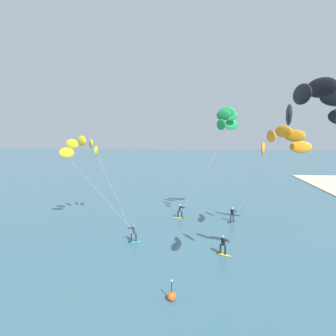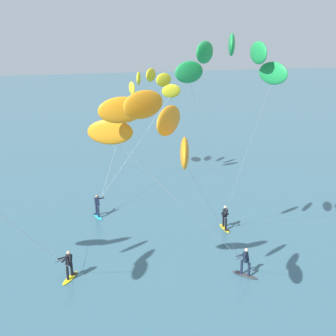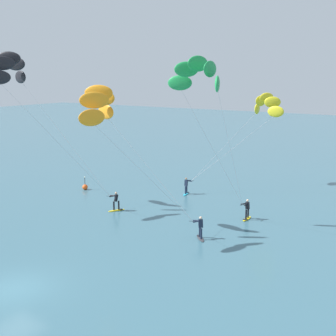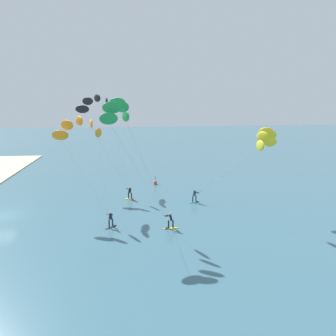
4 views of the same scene
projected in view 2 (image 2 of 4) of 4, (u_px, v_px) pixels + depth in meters
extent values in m
ellipsoid|color=yellow|center=(70.00, 278.00, 25.02)|extent=(1.09, 1.47, 0.08)
cube|color=black|center=(74.00, 273.00, 25.38)|extent=(0.39, 0.39, 0.02)
cylinder|color=black|center=(68.00, 273.00, 24.69)|extent=(0.14, 0.14, 0.78)
cylinder|color=black|center=(72.00, 269.00, 25.09)|extent=(0.14, 0.14, 0.78)
cube|color=black|center=(69.00, 260.00, 24.68)|extent=(0.42, 0.43, 0.63)
sphere|color=tan|center=(68.00, 253.00, 24.55)|extent=(0.20, 0.20, 0.20)
cylinder|color=black|center=(60.00, 261.00, 24.27)|extent=(0.49, 0.30, 0.03)
cylinder|color=black|center=(65.00, 259.00, 24.37)|extent=(0.44, 0.53, 0.15)
cylinder|color=black|center=(63.00, 258.00, 24.52)|extent=(0.61, 0.18, 0.15)
ellipsoid|color=#23ADD1|center=(98.00, 216.00, 32.97)|extent=(0.73, 1.54, 0.08)
cube|color=black|center=(96.00, 214.00, 33.30)|extent=(0.35, 0.34, 0.02)
cylinder|color=#192338|center=(98.00, 212.00, 32.65)|extent=(0.14, 0.14, 0.78)
cylinder|color=#192338|center=(96.00, 210.00, 33.02)|extent=(0.14, 0.14, 0.78)
cube|color=#192338|center=(97.00, 202.00, 32.63)|extent=(0.37, 0.39, 0.63)
sphere|color=#9E7051|center=(97.00, 196.00, 32.50)|extent=(0.20, 0.20, 0.20)
cylinder|color=black|center=(101.00, 197.00, 33.05)|extent=(0.37, 0.44, 0.03)
cylinder|color=#192338|center=(98.00, 198.00, 32.85)|extent=(0.27, 0.60, 0.15)
cylinder|color=#192338|center=(100.00, 198.00, 32.76)|extent=(0.57, 0.37, 0.15)
ellipsoid|color=yellow|center=(171.00, 91.00, 37.09)|extent=(1.62, 0.48, 1.10)
ellipsoid|color=yellow|center=(164.00, 80.00, 37.11)|extent=(1.56, 1.04, 1.10)
ellipsoid|color=yellow|center=(151.00, 75.00, 37.48)|extent=(1.26, 1.44, 1.10)
ellipsoid|color=yellow|center=(139.00, 78.00, 38.06)|extent=(0.77, 1.62, 1.10)
ellipsoid|color=yellow|center=(132.00, 88.00, 38.60)|extent=(0.48, 1.62, 1.10)
cylinder|color=#B2B2B7|center=(138.00, 143.00, 35.12)|extent=(6.48, 5.01, 6.46)
cylinder|color=#B2B2B7|center=(118.00, 140.00, 35.87)|extent=(3.64, 7.34, 6.46)
ellipsoid|color=#333338|center=(245.00, 275.00, 25.32)|extent=(1.29, 1.34, 0.08)
cube|color=black|center=(238.00, 272.00, 25.52)|extent=(0.40, 0.40, 0.02)
cylinder|color=#192338|center=(249.00, 269.00, 25.07)|extent=(0.14, 0.14, 0.78)
cylinder|color=#192338|center=(242.00, 267.00, 25.30)|extent=(0.14, 0.14, 0.78)
cube|color=#192338|center=(246.00, 257.00, 24.98)|extent=(0.44, 0.44, 0.63)
sphere|color=beige|center=(246.00, 250.00, 24.85)|extent=(0.20, 0.20, 0.20)
cylinder|color=black|center=(240.00, 258.00, 24.57)|extent=(0.49, 0.29, 0.03)
cylinder|color=#192338|center=(245.00, 256.00, 24.67)|extent=(0.45, 0.52, 0.15)
cylinder|color=#192338|center=(241.00, 255.00, 24.82)|extent=(0.61, 0.17, 0.15)
ellipsoid|color=orange|center=(110.00, 132.00, 19.59)|extent=(1.97, 0.84, 1.10)
ellipsoid|color=orange|center=(121.00, 110.00, 18.69)|extent=(1.98, 0.55, 1.10)
ellipsoid|color=orange|center=(144.00, 105.00, 17.58)|extent=(1.86, 1.23, 1.10)
ellipsoid|color=orange|center=(169.00, 121.00, 16.71)|extent=(1.46, 1.73, 1.10)
ellipsoid|color=orange|center=(185.00, 153.00, 16.45)|extent=(0.84, 1.97, 1.10)
cylinder|color=#B2B2B7|center=(182.00, 205.00, 22.13)|extent=(6.82, 1.25, 7.29)
cylinder|color=#B2B2B7|center=(217.00, 219.00, 20.56)|extent=(4.63, 5.18, 7.29)
ellipsoid|color=yellow|center=(224.00, 228.00, 31.09)|extent=(0.40, 1.51, 0.08)
cube|color=black|center=(227.00, 230.00, 30.69)|extent=(0.29, 0.29, 0.02)
cylinder|color=black|center=(223.00, 221.00, 31.16)|extent=(0.14, 0.14, 0.78)
cylinder|color=black|center=(226.00, 224.00, 30.75)|extent=(0.14, 0.14, 0.78)
cube|color=black|center=(225.00, 213.00, 30.75)|extent=(0.31, 0.33, 0.63)
sphere|color=beige|center=(225.00, 207.00, 30.62)|extent=(0.20, 0.20, 0.20)
cylinder|color=black|center=(225.00, 214.00, 30.18)|extent=(0.23, 0.52, 0.03)
cylinder|color=black|center=(227.00, 212.00, 30.42)|extent=(0.09, 0.60, 0.15)
cylinder|color=black|center=(223.00, 212.00, 30.45)|extent=(0.48, 0.50, 0.15)
ellipsoid|color=#1E9347|center=(189.00, 72.00, 22.95)|extent=(1.77, 1.01, 1.10)
ellipsoid|color=#1E9347|center=(205.00, 52.00, 22.56)|extent=(1.48, 1.51, 1.10)
ellipsoid|color=#1E9347|center=(232.00, 45.00, 22.27)|extent=(0.96, 1.79, 1.10)
ellipsoid|color=#1E9347|center=(258.00, 53.00, 22.22)|extent=(0.35, 1.80, 1.10)
ellipsoid|color=#1E9347|center=(273.00, 73.00, 22.42)|extent=(1.01, 1.77, 1.10)
cylinder|color=#B2B2B7|center=(209.00, 155.00, 26.61)|extent=(3.71, 3.76, 9.38)
cylinder|color=#B2B2B7|center=(245.00, 157.00, 26.34)|extent=(0.16, 5.27, 9.38)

